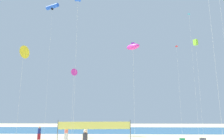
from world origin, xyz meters
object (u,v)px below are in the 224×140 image
at_px(kite_cyan_diamond, 190,20).
at_px(kite_magenta_delta, 74,72).
at_px(volleyball_net, 95,126).
at_px(kite_lime_box, 196,43).
at_px(kite_yellow_delta, 24,52).
at_px(beachgoer_charcoal_shirt, 85,140).
at_px(beachgoer_navy_shirt, 39,132).
at_px(kite_magenta_inflatable, 133,47).
at_px(kite_blue_tube, 52,7).
at_px(beachgoer_coral_shirt, 66,132).
at_px(kite_red_diamond, 177,52).
at_px(beachgoer_white_shirt, 86,132).

bearing_deg(kite_cyan_diamond, kite_magenta_delta, -153.78).
height_order(volleyball_net, kite_lime_box, kite_lime_box).
bearing_deg(kite_yellow_delta, volleyball_net, 42.38).
bearing_deg(beachgoer_charcoal_shirt, beachgoer_navy_shirt, -113.50).
xyz_separation_m(kite_yellow_delta, kite_magenta_inflatable, (11.38, 0.20, 0.50)).
height_order(kite_yellow_delta, kite_magenta_inflatable, kite_magenta_inflatable).
relative_size(kite_blue_tube, kite_magenta_inflatable, 2.08).
bearing_deg(kite_cyan_diamond, beachgoer_navy_shirt, -161.20).
xyz_separation_m(volleyball_net, kite_cyan_diamond, (15.34, 7.68, 17.48)).
distance_m(kite_cyan_diamond, kite_lime_box, 6.50).
distance_m(beachgoer_coral_shirt, kite_magenta_inflatable, 13.36).
xyz_separation_m(beachgoer_coral_shirt, kite_magenta_delta, (0.87, -1.02, 7.24)).
bearing_deg(kite_magenta_inflatable, kite_lime_box, 44.91).
bearing_deg(beachgoer_charcoal_shirt, kite_lime_box, 157.67).
height_order(kite_blue_tube, kite_red_diamond, kite_blue_tube).
distance_m(beachgoer_white_shirt, kite_red_diamond, 18.89).
xyz_separation_m(beachgoer_charcoal_shirt, volleyball_net, (-0.26, 8.52, 0.67)).
relative_size(kite_yellow_delta, kite_magenta_delta, 1.16).
bearing_deg(kite_cyan_diamond, kite_blue_tube, -175.59).
distance_m(kite_blue_tube, kite_lime_box, 24.31).
bearing_deg(beachgoer_coral_shirt, kite_yellow_delta, 9.06).
bearing_deg(beachgoer_coral_shirt, beachgoer_navy_shirt, -56.06).
height_order(beachgoer_coral_shirt, beachgoer_white_shirt, beachgoer_coral_shirt).
height_order(beachgoer_coral_shirt, volleyball_net, volleyball_net).
height_order(beachgoer_charcoal_shirt, kite_blue_tube, kite_blue_tube).
bearing_deg(kite_blue_tube, kite_magenta_inflatable, -42.46).
distance_m(beachgoer_coral_shirt, kite_cyan_diamond, 27.28).
bearing_deg(kite_cyan_diamond, beachgoer_coral_shirt, -157.42).
bearing_deg(kite_yellow_delta, kite_magenta_delta, 50.30).
xyz_separation_m(kite_magenta_delta, kite_magenta_inflatable, (7.19, -4.84, 1.66)).
height_order(beachgoer_white_shirt, kite_red_diamond, kite_red_diamond).
bearing_deg(kite_red_diamond, kite_magenta_delta, -153.22).
distance_m(beachgoer_coral_shirt, kite_lime_box, 22.61).
distance_m(kite_red_diamond, kite_lime_box, 3.35).
bearing_deg(beachgoer_charcoal_shirt, kite_blue_tube, -122.48).
relative_size(beachgoer_charcoal_shirt, kite_yellow_delta, 0.18).
bearing_deg(beachgoer_white_shirt, kite_cyan_diamond, 141.53).
bearing_deg(beachgoer_navy_shirt, beachgoer_charcoal_shirt, 87.51).
bearing_deg(kite_magenta_delta, kite_magenta_inflatable, -33.93).
distance_m(kite_yellow_delta, kite_cyan_diamond, 27.88).
bearing_deg(volleyball_net, kite_red_diamond, 27.35).
xyz_separation_m(beachgoer_white_shirt, beachgoer_charcoal_shirt, (1.66, -10.80, 0.16)).
relative_size(kite_cyan_diamond, kite_lime_box, 1.44).
bearing_deg(kite_red_diamond, beachgoer_white_shirt, -163.27).
distance_m(volleyball_net, kite_red_diamond, 18.02).
relative_size(beachgoer_navy_shirt, volleyball_net, 0.18).
height_order(beachgoer_navy_shirt, kite_yellow_delta, kite_yellow_delta).
bearing_deg(kite_yellow_delta, kite_cyan_diamond, 32.09).
bearing_deg(kite_blue_tube, kite_lime_box, -4.37).
height_order(beachgoer_navy_shirt, volleyball_net, volleyball_net).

